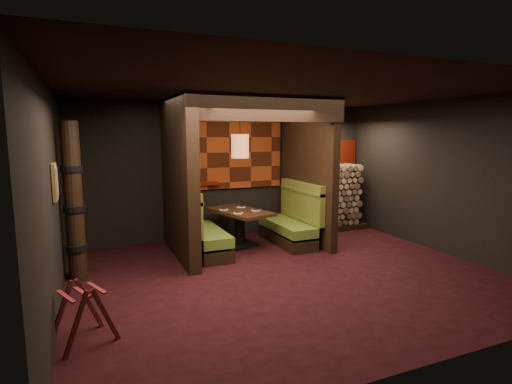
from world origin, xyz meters
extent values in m
cube|color=black|center=(0.00, 0.00, -0.01)|extent=(6.50, 5.50, 0.02)
cube|color=black|center=(0.00, 0.00, 2.86)|extent=(6.50, 5.50, 0.02)
cube|color=black|center=(0.00, 2.76, 1.43)|extent=(6.50, 0.02, 2.85)
cube|color=black|center=(0.00, -2.76, 1.43)|extent=(6.50, 0.02, 2.85)
cube|color=black|center=(-3.26, 0.00, 1.43)|extent=(0.02, 5.50, 2.85)
cube|color=black|center=(3.26, 0.00, 1.43)|extent=(0.02, 5.50, 2.85)
cube|color=black|center=(-1.35, 1.65, 1.43)|extent=(0.20, 2.20, 2.85)
cube|color=black|center=(1.30, 1.70, 1.43)|extent=(0.15, 2.10, 2.85)
cube|color=black|center=(-0.02, 0.70, 2.63)|extent=(2.85, 0.18, 0.44)
cube|color=#903713|center=(-0.02, 2.71, 1.82)|extent=(2.40, 0.06, 1.55)
cube|color=#903713|center=(-1.23, 1.82, 1.85)|extent=(0.04, 1.85, 1.45)
cube|color=#541507|center=(-0.60, 2.65, 1.18)|extent=(0.60, 0.12, 0.07)
cube|color=black|center=(-0.85, 1.65, 0.11)|extent=(0.55, 1.60, 0.22)
cube|color=#577529|center=(-0.85, 1.65, 0.36)|extent=(0.55, 1.60, 0.18)
cube|color=brown|center=(-1.19, 1.65, 0.75)|extent=(0.12, 1.60, 0.78)
cube|color=#577529|center=(-1.19, 1.65, 1.10)|extent=(0.15, 1.60, 0.06)
cube|color=black|center=(0.82, 1.65, 0.11)|extent=(0.55, 1.60, 0.22)
cube|color=#577529|center=(0.82, 1.65, 0.36)|extent=(0.55, 1.60, 0.18)
cube|color=brown|center=(1.16, 1.65, 0.75)|extent=(0.12, 1.60, 0.78)
cube|color=#577529|center=(1.16, 1.65, 1.10)|extent=(0.15, 1.60, 0.06)
cube|color=black|center=(-0.12, 1.83, 0.03)|extent=(0.68, 0.68, 0.06)
cylinder|color=black|center=(-0.12, 1.83, 0.33)|extent=(0.20, 0.20, 0.67)
cube|color=#352112|center=(-0.12, 1.83, 0.70)|extent=(1.11, 1.53, 0.06)
cylinder|color=white|center=(-0.26, 1.54, 0.73)|extent=(0.18, 0.18, 0.01)
cube|color=black|center=(-0.26, 1.54, 0.75)|extent=(0.10, 0.13, 0.02)
cylinder|color=white|center=(0.15, 1.67, 0.73)|extent=(0.18, 0.18, 0.01)
cube|color=black|center=(0.15, 1.67, 0.75)|extent=(0.10, 0.13, 0.02)
cylinder|color=white|center=(-0.40, 1.99, 0.73)|extent=(0.18, 0.18, 0.01)
cube|color=black|center=(-0.40, 1.99, 0.75)|extent=(0.10, 0.13, 0.02)
cylinder|color=white|center=(0.01, 2.12, 0.73)|extent=(0.18, 0.18, 0.01)
cube|color=black|center=(0.01, 2.12, 0.75)|extent=(0.10, 0.13, 0.02)
cylinder|color=#A96437|center=(-0.12, 1.78, 1.98)|extent=(0.34, 0.34, 0.45)
sphere|color=#FFC672|center=(-0.12, 1.78, 1.98)|extent=(0.18, 0.18, 0.18)
cylinder|color=black|center=(-0.12, 1.78, 2.53)|extent=(0.02, 0.02, 0.65)
cube|color=olive|center=(-3.22, 0.10, 1.62)|extent=(0.04, 0.36, 0.46)
cube|color=#3F3F3F|center=(-3.20, 0.10, 1.62)|extent=(0.01, 0.27, 0.36)
cube|color=#4B1615|center=(-3.04, -1.21, 0.30)|extent=(0.30, 0.16, 0.69)
cube|color=#4B1615|center=(-2.74, -1.09, 0.30)|extent=(0.30, 0.16, 0.69)
cube|color=#4B1615|center=(-3.20, -0.84, 0.30)|extent=(0.30, 0.16, 0.69)
cube|color=#4B1615|center=(-2.90, -0.72, 0.30)|extent=(0.30, 0.16, 0.69)
cube|color=maroon|center=(-3.12, -1.03, 0.56)|extent=(0.20, 0.41, 0.01)
cube|color=maroon|center=(-2.97, -0.97, 0.56)|extent=(0.20, 0.41, 0.01)
cube|color=maroon|center=(-2.82, -0.90, 0.56)|extent=(0.20, 0.41, 0.01)
cylinder|color=black|center=(-3.05, 1.10, 1.20)|extent=(0.26, 0.26, 2.40)
cylinder|color=black|center=(-3.05, 1.10, 0.50)|extent=(0.31, 0.31, 0.09)
cylinder|color=black|center=(-3.05, 1.10, 1.10)|extent=(0.31, 0.31, 0.09)
cylinder|color=black|center=(-3.05, 1.10, 1.70)|extent=(0.31, 0.31, 0.09)
cube|color=black|center=(2.29, 2.35, 0.06)|extent=(1.73, 0.70, 0.12)
cube|color=brown|center=(2.29, 2.35, 0.81)|extent=(1.73, 0.70, 1.38)
cube|color=maroon|center=(2.29, 2.68, 1.78)|extent=(1.83, 0.10, 0.56)
cube|color=black|center=(1.39, 1.96, 1.43)|extent=(0.08, 0.08, 2.85)
camera|label=1|loc=(-2.85, -5.38, 2.21)|focal=28.00mm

